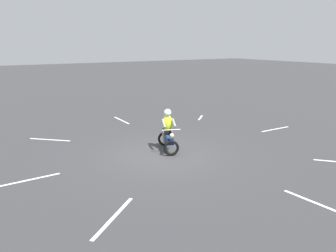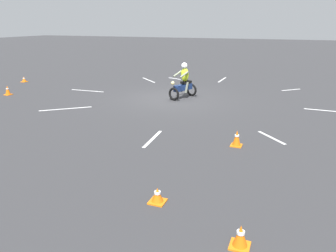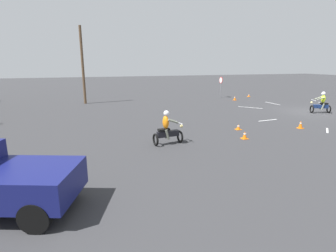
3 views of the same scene
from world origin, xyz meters
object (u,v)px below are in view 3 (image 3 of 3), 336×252
at_px(motorcycle_rider_foreground, 321,104).
at_px(motorcycle_rider_background, 167,130).
at_px(traffic_cone_near_right, 235,98).
at_px(utility_pole_near, 83,66).
at_px(stop_sign, 221,83).
at_px(traffic_cone_far_right, 238,127).
at_px(traffic_cone_mid_center, 245,135).
at_px(traffic_cone_near_left, 249,95).
at_px(traffic_cone_mid_left, 301,125).

distance_m(motorcycle_rider_foreground, motorcycle_rider_background, 14.49).
xyz_separation_m(traffic_cone_near_right, utility_pole_near, (2.47, 14.95, 3.34)).
relative_size(stop_sign, traffic_cone_far_right, 7.19).
xyz_separation_m(motorcycle_rider_foreground, traffic_cone_mid_center, (-4.36, 9.85, -0.54)).
bearing_deg(utility_pole_near, motorcycle_rider_foreground, -121.65).
xyz_separation_m(motorcycle_rider_foreground, traffic_cone_near_right, (8.29, 2.52, -0.50)).
relative_size(motorcycle_rider_background, stop_sign, 0.72).
bearing_deg(traffic_cone_far_right, traffic_cone_mid_center, 156.71).
distance_m(traffic_cone_mid_center, traffic_cone_far_right, 1.92).
relative_size(traffic_cone_mid_center, utility_pole_near, 0.05).
height_order(motorcycle_rider_background, traffic_cone_mid_center, motorcycle_rider_background).
bearing_deg(stop_sign, utility_pole_near, 89.51).
relative_size(stop_sign, traffic_cone_near_left, 7.19).
bearing_deg(motorcycle_rider_background, traffic_cone_mid_left, 86.45).
distance_m(stop_sign, utility_pole_near, 14.67).
height_order(traffic_cone_near_left, utility_pole_near, utility_pole_near).
relative_size(stop_sign, traffic_cone_mid_left, 4.86).
height_order(stop_sign, traffic_cone_near_right, stop_sign).
xyz_separation_m(traffic_cone_mid_center, traffic_cone_far_right, (1.76, -0.76, -0.04)).
height_order(motorcycle_rider_background, stop_sign, stop_sign).
xyz_separation_m(stop_sign, utility_pole_near, (0.12, 14.54, 1.93)).
bearing_deg(motorcycle_rider_background, traffic_cone_near_left, 127.71).
xyz_separation_m(motorcycle_rider_foreground, traffic_cone_far_right, (-2.59, 9.09, -0.57)).
bearing_deg(traffic_cone_near_left, traffic_cone_far_right, 143.11).
bearing_deg(motorcycle_rider_foreground, traffic_cone_far_right, 126.65).
xyz_separation_m(stop_sign, traffic_cone_far_right, (-13.24, 6.16, -1.48)).
bearing_deg(utility_pole_near, traffic_cone_near_right, -99.39).
distance_m(motorcycle_rider_foreground, traffic_cone_mid_center, 10.78).
distance_m(motorcycle_rider_background, traffic_cone_near_right, 16.77).
height_order(traffic_cone_far_right, utility_pole_near, utility_pole_near).
bearing_deg(utility_pole_near, traffic_cone_mid_left, -139.69).
height_order(traffic_cone_mid_center, utility_pole_near, utility_pole_near).
bearing_deg(traffic_cone_mid_left, traffic_cone_near_right, -13.64).
bearing_deg(traffic_cone_mid_center, traffic_cone_mid_left, -78.97).
height_order(traffic_cone_near_right, traffic_cone_mid_left, traffic_cone_mid_left).
xyz_separation_m(traffic_cone_near_left, traffic_cone_mid_center, (-14.69, 10.46, 0.04)).
distance_m(traffic_cone_near_left, traffic_cone_near_right, 3.74).
height_order(traffic_cone_near_left, traffic_cone_mid_left, traffic_cone_mid_left).
relative_size(motorcycle_rider_foreground, traffic_cone_mid_center, 4.25).
height_order(traffic_cone_near_right, traffic_cone_far_right, traffic_cone_near_right).
relative_size(motorcycle_rider_foreground, motorcycle_rider_background, 1.00).
xyz_separation_m(motorcycle_rider_background, traffic_cone_mid_left, (0.49, -8.56, -0.50)).
bearing_deg(motorcycle_rider_foreground, stop_sign, 36.11).
relative_size(stop_sign, utility_pole_near, 0.32).
xyz_separation_m(motorcycle_rider_background, traffic_cone_near_left, (14.31, -14.55, -0.57)).
distance_m(motorcycle_rider_foreground, traffic_cone_far_right, 9.47).
distance_m(traffic_cone_near_left, utility_pole_near, 18.41).
bearing_deg(stop_sign, motorcycle_rider_foreground, -164.61).
bearing_deg(motorcycle_rider_background, stop_sign, 136.21).
xyz_separation_m(motorcycle_rider_foreground, stop_sign, (10.64, 2.93, 0.91)).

